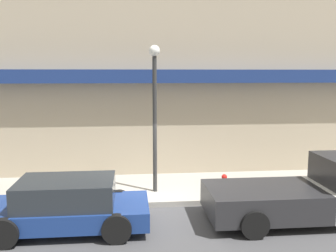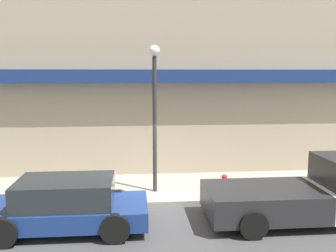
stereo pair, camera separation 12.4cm
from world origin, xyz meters
TOP-DOWN VIEW (x-y plane):
  - ground_plane at (0.00, 0.00)m, footprint 80.00×80.00m
  - sidewalk at (0.00, 1.65)m, footprint 36.00×3.30m
  - building at (-0.01, 4.78)m, footprint 19.80×3.80m
  - pickup_truck at (4.41, -1.42)m, footprint 5.25×2.27m
  - parked_car at (-2.38, -1.42)m, footprint 4.30×2.11m
  - fire_hydrant at (2.44, 0.82)m, footprint 0.20×0.20m
  - street_lamp at (0.12, 1.11)m, footprint 0.36×0.36m

SIDE VIEW (x-z plane):
  - ground_plane at x=0.00m, z-range 0.00..0.00m
  - sidewalk at x=0.00m, z-range 0.00..0.17m
  - fire_hydrant at x=2.44m, z-range 0.17..0.78m
  - parked_car at x=-2.38m, z-range 0.00..1.38m
  - pickup_truck at x=4.41m, z-range -0.11..1.70m
  - street_lamp at x=0.12m, z-range 0.84..5.71m
  - building at x=-0.01m, z-range -0.16..9.24m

